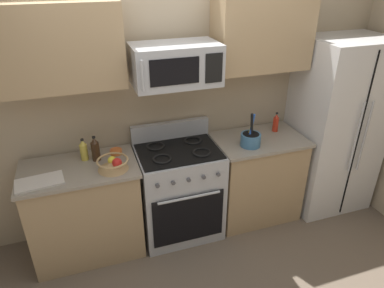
{
  "coord_description": "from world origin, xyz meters",
  "views": [
    {
      "loc": [
        -0.77,
        -2.05,
        2.46
      ],
      "look_at": [
        0.09,
        0.53,
        1.03
      ],
      "focal_mm": 32.93,
      "sensor_mm": 36.0,
      "label": 1
    }
  ],
  "objects_px": {
    "bottle_soy": "(95,149)",
    "bottle_oil": "(84,150)",
    "utensil_crock": "(251,139)",
    "prep_bowl": "(116,151)",
    "cutting_board": "(39,182)",
    "bottle_hot_sauce": "(276,123)",
    "refrigerator": "(335,127)",
    "fruit_basket": "(113,164)",
    "microwave": "(175,64)",
    "range_oven": "(179,191)"
  },
  "relations": [
    {
      "from": "bottle_soy",
      "to": "bottle_oil",
      "type": "distance_m",
      "value": 0.11
    },
    {
      "from": "utensil_crock",
      "to": "cutting_board",
      "type": "height_order",
      "value": "utensil_crock"
    },
    {
      "from": "cutting_board",
      "to": "bottle_hot_sauce",
      "type": "xyz_separation_m",
      "value": [
        2.23,
        0.24,
        0.08
      ]
    },
    {
      "from": "utensil_crock",
      "to": "cutting_board",
      "type": "distance_m",
      "value": 1.85
    },
    {
      "from": "utensil_crock",
      "to": "bottle_oil",
      "type": "height_order",
      "value": "utensil_crock"
    },
    {
      "from": "cutting_board",
      "to": "prep_bowl",
      "type": "distance_m",
      "value": 0.69
    },
    {
      "from": "fruit_basket",
      "to": "microwave",
      "type": "bearing_deg",
      "value": 13.8
    },
    {
      "from": "range_oven",
      "to": "bottle_soy",
      "type": "distance_m",
      "value": 0.9
    },
    {
      "from": "cutting_board",
      "to": "bottle_oil",
      "type": "height_order",
      "value": "bottle_oil"
    },
    {
      "from": "microwave",
      "to": "fruit_basket",
      "type": "distance_m",
      "value": 0.96
    },
    {
      "from": "fruit_basket",
      "to": "bottle_hot_sauce",
      "type": "relative_size",
      "value": 1.31
    },
    {
      "from": "refrigerator",
      "to": "bottle_soy",
      "type": "height_order",
      "value": "refrigerator"
    },
    {
      "from": "bottle_soy",
      "to": "fruit_basket",
      "type": "bearing_deg",
      "value": -58.96
    },
    {
      "from": "cutting_board",
      "to": "bottle_hot_sauce",
      "type": "height_order",
      "value": "bottle_hot_sauce"
    },
    {
      "from": "microwave",
      "to": "bottle_oil",
      "type": "height_order",
      "value": "microwave"
    },
    {
      "from": "cutting_board",
      "to": "prep_bowl",
      "type": "xyz_separation_m",
      "value": [
        0.63,
        0.28,
        0.01
      ]
    },
    {
      "from": "range_oven",
      "to": "refrigerator",
      "type": "xyz_separation_m",
      "value": [
        1.7,
        -0.02,
        0.44
      ]
    },
    {
      "from": "bottle_soy",
      "to": "prep_bowl",
      "type": "relative_size",
      "value": 2.07
    },
    {
      "from": "bottle_soy",
      "to": "range_oven",
      "type": "bearing_deg",
      "value": -6.27
    },
    {
      "from": "cutting_board",
      "to": "bottle_oil",
      "type": "xyz_separation_m",
      "value": [
        0.36,
        0.26,
        0.08
      ]
    },
    {
      "from": "microwave",
      "to": "utensil_crock",
      "type": "distance_m",
      "value": 1.0
    },
    {
      "from": "bottle_oil",
      "to": "prep_bowl",
      "type": "xyz_separation_m",
      "value": [
        0.27,
        0.02,
        -0.07
      ]
    },
    {
      "from": "bottle_hot_sauce",
      "to": "bottle_oil",
      "type": "xyz_separation_m",
      "value": [
        -1.87,
        0.02,
        -0.0
      ]
    },
    {
      "from": "refrigerator",
      "to": "bottle_oil",
      "type": "bearing_deg",
      "value": 176.88
    },
    {
      "from": "bottle_hot_sauce",
      "to": "bottle_oil",
      "type": "distance_m",
      "value": 1.87
    },
    {
      "from": "fruit_basket",
      "to": "bottle_soy",
      "type": "relative_size",
      "value": 1.15
    },
    {
      "from": "bottle_soy",
      "to": "bottle_hot_sauce",
      "type": "distance_m",
      "value": 1.78
    },
    {
      "from": "fruit_basket",
      "to": "prep_bowl",
      "type": "xyz_separation_m",
      "value": [
        0.06,
        0.26,
        -0.03
      ]
    },
    {
      "from": "refrigerator",
      "to": "microwave",
      "type": "relative_size",
      "value": 2.57
    },
    {
      "from": "range_oven",
      "to": "prep_bowl",
      "type": "height_order",
      "value": "range_oven"
    },
    {
      "from": "cutting_board",
      "to": "bottle_oil",
      "type": "relative_size",
      "value": 1.8
    },
    {
      "from": "refrigerator",
      "to": "bottle_oil",
      "type": "distance_m",
      "value": 2.52
    },
    {
      "from": "bottle_hot_sauce",
      "to": "prep_bowl",
      "type": "xyz_separation_m",
      "value": [
        -1.6,
        0.04,
        -0.07
      ]
    },
    {
      "from": "microwave",
      "to": "refrigerator",
      "type": "bearing_deg",
      "value": -1.43
    },
    {
      "from": "cutting_board",
      "to": "bottle_hot_sauce",
      "type": "relative_size",
      "value": 1.79
    },
    {
      "from": "cutting_board",
      "to": "refrigerator",
      "type": "bearing_deg",
      "value": 2.46
    },
    {
      "from": "prep_bowl",
      "to": "bottle_oil",
      "type": "bearing_deg",
      "value": -176.17
    },
    {
      "from": "range_oven",
      "to": "prep_bowl",
      "type": "distance_m",
      "value": 0.72
    },
    {
      "from": "bottle_oil",
      "to": "fruit_basket",
      "type": "bearing_deg",
      "value": -48.03
    },
    {
      "from": "refrigerator",
      "to": "utensil_crock",
      "type": "xyz_separation_m",
      "value": [
        -1.03,
        -0.09,
        0.07
      ]
    },
    {
      "from": "bottle_hot_sauce",
      "to": "bottle_oil",
      "type": "bearing_deg",
      "value": 179.33
    },
    {
      "from": "bottle_soy",
      "to": "bottle_oil",
      "type": "bearing_deg",
      "value": 156.89
    },
    {
      "from": "microwave",
      "to": "bottle_soy",
      "type": "distance_m",
      "value": 1.0
    },
    {
      "from": "microwave",
      "to": "prep_bowl",
      "type": "height_order",
      "value": "microwave"
    },
    {
      "from": "refrigerator",
      "to": "bottle_hot_sauce",
      "type": "xyz_separation_m",
      "value": [
        -0.64,
        0.12,
        0.09
      ]
    },
    {
      "from": "bottle_hot_sauce",
      "to": "refrigerator",
      "type": "bearing_deg",
      "value": -10.15
    },
    {
      "from": "utensil_crock",
      "to": "prep_bowl",
      "type": "height_order",
      "value": "utensil_crock"
    },
    {
      "from": "utensil_crock",
      "to": "bottle_soy",
      "type": "relative_size",
      "value": 1.44
    },
    {
      "from": "refrigerator",
      "to": "prep_bowl",
      "type": "xyz_separation_m",
      "value": [
        -2.24,
        0.16,
        0.02
      ]
    },
    {
      "from": "bottle_oil",
      "to": "refrigerator",
      "type": "bearing_deg",
      "value": -3.12
    }
  ]
}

